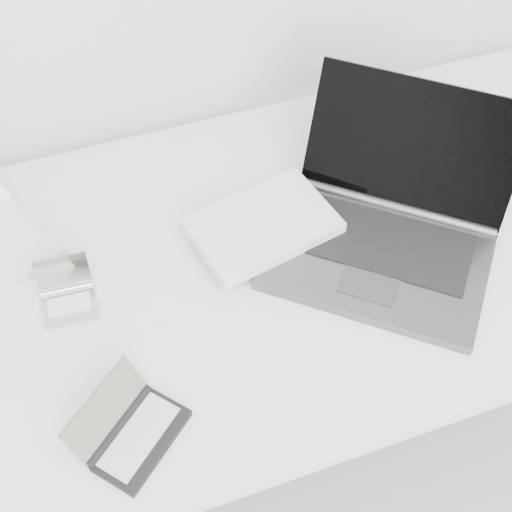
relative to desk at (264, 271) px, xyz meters
name	(u,v)px	position (x,y,z in m)	size (l,w,h in m)	color
desk	(264,271)	(0.00, 0.00, 0.00)	(1.60, 0.80, 0.73)	white
laptop_large	(354,226)	(0.17, -0.02, 0.09)	(0.62, 0.54, 0.24)	#545759
pda_silver	(68,297)	(-0.36, 0.02, 0.06)	(0.10, 0.10, 0.07)	silver
palmtop_charcoal	(132,432)	(-0.31, -0.27, 0.06)	(0.20, 0.19, 0.08)	black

